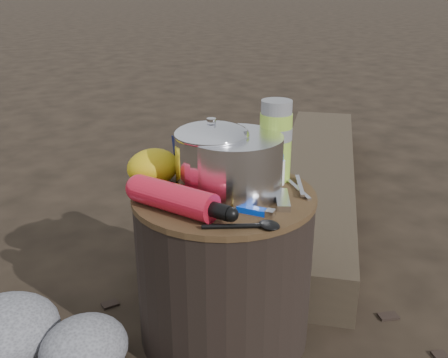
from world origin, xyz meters
TOP-DOWN VIEW (x-y plane):
  - ground at (0.00, 0.00)m, footprint 60.00×60.00m
  - stump at (0.00, 0.00)m, footprint 0.48×0.48m
  - log_main at (0.93, 0.57)m, footprint 1.67×1.57m
  - log_small at (0.33, 0.65)m, footprint 0.90×1.01m
  - foil_windscreen at (0.03, -0.01)m, footprint 0.25×0.25m
  - camping_pot at (-0.02, 0.03)m, footprint 0.19×0.19m
  - fuel_bottle at (-0.16, -0.02)m, footprint 0.17×0.30m
  - thermos at (0.18, 0.01)m, footprint 0.09×0.09m
  - travel_mug at (0.09, 0.13)m, footprint 0.08×0.08m
  - stuff_sack at (-0.12, 0.16)m, footprint 0.14×0.12m
  - food_pouch at (-0.00, 0.16)m, footprint 0.10×0.04m
  - lighter at (-0.01, -0.14)m, footprint 0.07×0.09m
  - multitool at (0.08, -0.13)m, footprint 0.09×0.11m
  - pot_grabber at (0.17, -0.10)m, footprint 0.10×0.14m
  - spork at (-0.10, -0.18)m, footprint 0.16×0.12m
  - squeeze_bottle at (0.16, -0.03)m, footprint 0.04×0.04m

SIDE VIEW (x-z plane):
  - ground at x=0.00m, z-range 0.00..0.00m
  - log_small at x=0.33m, z-range 0.00..0.10m
  - log_main at x=0.93m, z-range 0.00..0.17m
  - stump at x=0.00m, z-range 0.00..0.44m
  - pot_grabber at x=0.17m, z-range 0.44..0.45m
  - spork at x=-0.10m, z-range 0.44..0.45m
  - multitool at x=0.08m, z-range 0.44..0.46m
  - lighter at x=-0.01m, z-range 0.44..0.46m
  - fuel_bottle at x=-0.16m, z-range 0.44..0.51m
  - squeeze_bottle at x=0.16m, z-range 0.44..0.53m
  - stuff_sack at x=-0.12m, z-range 0.44..0.54m
  - travel_mug at x=0.09m, z-range 0.44..0.55m
  - food_pouch at x=0.00m, z-range 0.44..0.57m
  - foil_windscreen at x=0.03m, z-range 0.44..0.59m
  - camping_pot at x=-0.02m, z-range 0.44..0.63m
  - thermos at x=0.18m, z-range 0.44..0.66m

